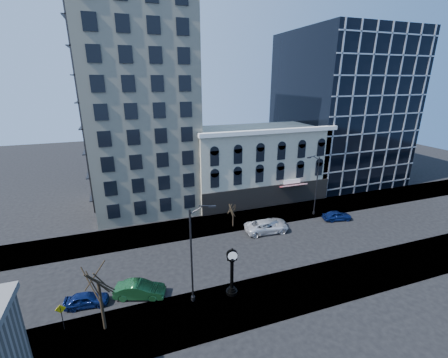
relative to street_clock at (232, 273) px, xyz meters
name	(u,v)px	position (x,y,z in m)	size (l,w,h in m)	color
ground	(219,257)	(0.88, 6.44, -2.32)	(160.00, 160.00, 0.00)	black
sidewalk_far	(201,226)	(0.88, 14.44, -2.26)	(160.00, 6.00, 0.12)	gray
sidewalk_near	(247,302)	(0.88, -1.56, -2.26)	(160.00, 6.00, 0.12)	gray
cream_tower	(138,81)	(-5.23, 25.32, 17.00)	(15.90, 15.40, 42.50)	beige
victorian_row	(256,163)	(12.88, 22.33, 3.67)	(22.60, 11.19, 12.50)	#BEB79C
glass_office	(339,109)	(32.88, 27.35, 11.68)	(20.00, 20.15, 28.00)	black
street_clock	(232,273)	(0.00, 0.00, 0.00)	(1.11, 1.11, 4.88)	black
street_lamp_near	(199,229)	(-3.01, 0.16, 5.06)	(2.48, 0.69, 9.62)	black
street_lamp_far	(314,170)	(17.28, 12.36, 4.87)	(2.42, 0.57, 9.38)	black
bare_tree_near	(96,272)	(-11.28, -0.54, 3.21)	(4.17, 4.17, 7.17)	black
bare_tree_far	(233,207)	(5.05, 12.87, 0.63)	(2.20, 2.20, 3.77)	black
warning_sign	(61,313)	(-14.40, 0.44, -0.55)	(0.78, 0.13, 2.41)	black
car_near_a	(87,300)	(-12.88, 2.92, -1.68)	(1.52, 3.78, 1.29)	#0C194C
car_near_b	(140,290)	(-8.24, 2.54, -1.56)	(1.62, 4.66, 1.54)	#143F1E
car_far_a	(267,226)	(8.78, 9.99, -1.50)	(2.72, 5.90, 1.64)	silver
car_far_b	(271,224)	(9.62, 10.47, -1.57)	(2.12, 5.22, 1.51)	#A5A8AD
car_far_c	(337,216)	(20.07, 9.84, -1.62)	(1.66, 4.14, 1.41)	#0C194C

